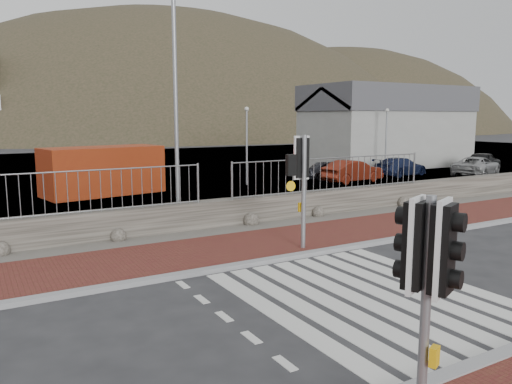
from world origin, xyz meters
TOP-DOWN VIEW (x-y plane):
  - ground at (0.00, 0.00)m, footprint 220.00×220.00m
  - sidewalk_far at (0.00, 4.50)m, footprint 40.00×3.00m
  - kerb_near at (0.00, -3.00)m, footprint 40.00×0.25m
  - kerb_far at (0.00, 3.00)m, footprint 40.00×0.25m
  - zebra_crossing at (-0.00, 0.00)m, footprint 4.62×5.60m
  - gravel_strip at (0.00, 6.50)m, footprint 40.00×1.50m
  - stone_wall at (0.00, 7.30)m, footprint 40.00×0.60m
  - railing at (0.00, 7.15)m, footprint 18.07×0.07m
  - quay at (0.00, 27.90)m, footprint 120.00×40.00m
  - water at (0.00, 62.90)m, footprint 220.00×50.00m
  - harbor_building at (20.00, 19.90)m, footprint 12.20×6.20m
  - hills_backdrop at (6.74, 87.90)m, footprint 254.00×90.00m
  - traffic_signal_near at (-2.68, -3.72)m, footprint 0.46×0.38m
  - traffic_signal_far at (0.84, 3.53)m, footprint 0.76×0.32m
  - streetlight at (-0.79, 8.13)m, footprint 1.61×0.47m
  - shipping_container at (-1.40, 16.41)m, footprint 5.65×3.19m
  - car_a at (11.17, 15.20)m, footprint 3.55×2.09m
  - car_b at (11.62, 13.93)m, footprint 3.84×1.68m
  - car_c at (16.17, 14.77)m, footprint 4.14×2.22m
  - car_d at (20.34, 12.53)m, footprint 4.63×3.25m
  - car_e at (23.47, 14.30)m, footprint 4.00×2.59m

SIDE VIEW (x-z plane):
  - hills_backdrop at x=6.74m, z-range -73.05..26.95m
  - ground at x=0.00m, z-range 0.00..0.00m
  - quay at x=0.00m, z-range -0.25..0.25m
  - water at x=0.00m, z-range -0.03..0.03m
  - zebra_crossing at x=0.00m, z-range 0.00..0.01m
  - gravel_strip at x=0.00m, z-range 0.00..0.06m
  - sidewalk_far at x=0.00m, z-range 0.00..0.08m
  - kerb_near at x=0.00m, z-range -0.01..0.11m
  - kerb_far at x=0.00m, z-range -0.01..0.11m
  - stone_wall at x=0.00m, z-range 0.00..0.90m
  - car_a at x=11.17m, z-range 0.00..1.13m
  - car_c at x=16.17m, z-range 0.00..1.14m
  - car_d at x=20.34m, z-range 0.00..1.17m
  - car_b at x=11.62m, z-range 0.00..1.23m
  - car_e at x=23.47m, z-range 0.00..1.27m
  - shipping_container at x=-1.40m, z-range 0.00..2.22m
  - railing at x=0.00m, z-range 1.21..2.43m
  - traffic_signal_near at x=-2.68m, z-range 0.61..3.38m
  - traffic_signal_far at x=0.84m, z-range 0.70..3.81m
  - harbor_building at x=20.00m, z-range 0.03..5.83m
  - streetlight at x=-0.79m, z-range 0.48..8.12m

